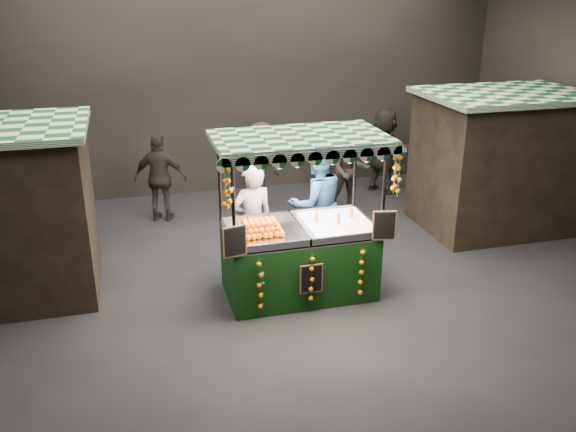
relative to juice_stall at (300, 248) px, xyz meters
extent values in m
plane|color=black|center=(0.02, 0.21, -0.77)|extent=(12.00, 12.00, 0.00)
cube|color=black|center=(0.02, 5.21, 1.73)|extent=(12.00, 0.10, 5.00)
cube|color=black|center=(0.02, -4.79, 1.73)|extent=(12.00, 0.10, 5.00)
cube|color=black|center=(4.42, 1.71, 0.48)|extent=(2.80, 2.00, 2.50)
cube|color=#104D1C|center=(4.42, 1.71, 1.78)|extent=(3.00, 2.20, 0.10)
cube|color=black|center=(-0.01, 0.04, -0.27)|extent=(2.19, 1.20, 1.00)
cube|color=#A9ABB0|center=(-0.01, 0.04, 0.25)|extent=(2.19, 1.20, 0.04)
cylinder|color=black|center=(-1.07, -0.53, 0.43)|extent=(0.05, 0.05, 2.39)
cylinder|color=black|center=(1.06, -0.53, 0.43)|extent=(0.05, 0.05, 2.39)
cylinder|color=black|center=(-1.07, 0.61, 0.43)|extent=(0.05, 0.05, 2.39)
cylinder|color=black|center=(1.06, 0.61, 0.43)|extent=(0.05, 0.05, 2.39)
cube|color=#104D1C|center=(-0.01, 0.04, 1.66)|extent=(2.44, 1.45, 0.08)
cube|color=silver|center=(0.59, 0.04, 0.31)|extent=(0.98, 1.08, 0.08)
cube|color=black|center=(-1.08, -0.59, 0.48)|extent=(0.34, 0.09, 0.44)
cube|color=black|center=(1.07, -0.59, 0.48)|extent=(0.34, 0.09, 0.44)
cube|color=black|center=(-0.01, -0.60, -0.22)|extent=(0.34, 0.02, 0.44)
imported|color=slate|center=(-0.55, 0.81, 0.16)|extent=(0.75, 0.56, 1.86)
imported|color=#295383|center=(0.60, 1.10, 0.24)|extent=(1.05, 0.86, 2.02)
imported|color=black|center=(-3.29, 2.87, 0.12)|extent=(0.78, 0.72, 1.78)
imported|color=#292221|center=(1.99, 3.23, 0.09)|extent=(0.91, 0.74, 1.72)
imported|color=black|center=(-1.79, 3.65, 0.12)|extent=(1.12, 0.74, 1.77)
imported|color=#2C2524|center=(0.26, 3.77, 0.15)|extent=(1.33, 1.31, 1.84)
imported|color=#2C2823|center=(-4.41, 3.78, 0.16)|extent=(1.07, 1.05, 1.86)
imported|color=#2A2522|center=(3.16, 4.17, 0.18)|extent=(1.42, 1.79, 1.91)
imported|color=black|center=(1.88, 4.81, 0.01)|extent=(0.45, 0.62, 1.55)
camera|label=1|loc=(-2.32, -7.87, 3.72)|focal=37.62mm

